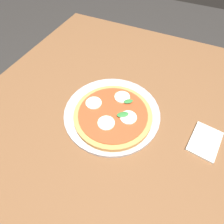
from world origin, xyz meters
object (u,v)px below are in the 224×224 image
object	(u,v)px
napkin	(205,141)
serving_tray	(112,113)
dining_table	(97,147)
pizza	(113,115)

from	to	relation	value
napkin	serving_tray	bearing A→B (deg)	94.17
dining_table	serving_tray	xyz separation A→B (m)	(0.11, -0.01, 0.09)
serving_tray	dining_table	bearing A→B (deg)	174.46
dining_table	napkin	bearing A→B (deg)	-68.24
dining_table	pizza	size ratio (longest dim) A/B	5.21
pizza	napkin	world-z (taller)	pizza
pizza	napkin	xyz separation A→B (m)	(0.04, -0.32, -0.02)
dining_table	serving_tray	bearing A→B (deg)	-5.54
dining_table	napkin	xyz separation A→B (m)	(0.14, -0.34, 0.09)
serving_tray	napkin	size ratio (longest dim) A/B	2.74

